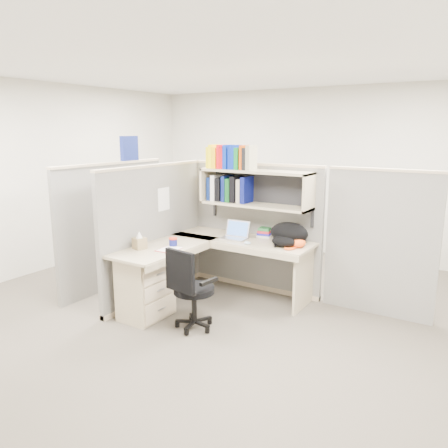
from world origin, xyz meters
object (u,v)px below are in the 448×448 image
Objects in this scene: backpack at (287,234)px; task_chair at (191,301)px; desk at (172,275)px; snack_canister at (173,242)px; laptop at (234,230)px.

task_chair is at bearing -126.68° from backpack.
desk is 18.01× the size of snack_canister.
snack_canister is at bearing -126.64° from laptop.
laptop is at bearing 57.17° from snack_canister.
desk is 0.38m from snack_canister.
backpack is 1.35m from task_chair.
task_chair is (0.12, -1.05, -0.53)m from laptop.
snack_canister is at bearing -157.47° from backpack.
desk is 1.38m from backpack.
backpack reaches higher than laptop.
snack_canister is (-0.09, 0.14, 0.34)m from desk.
backpack is (0.67, 0.06, 0.02)m from laptop.
laptop is 1.18m from task_chair.
snack_canister is (-0.42, -0.65, -0.06)m from laptop.
backpack is at bearing 63.78° from task_chair.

